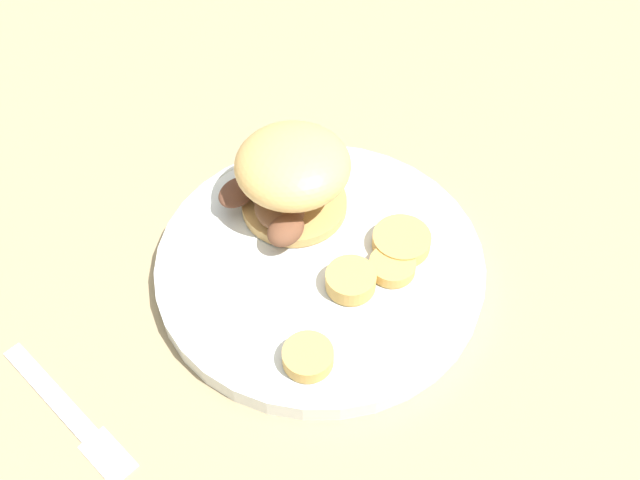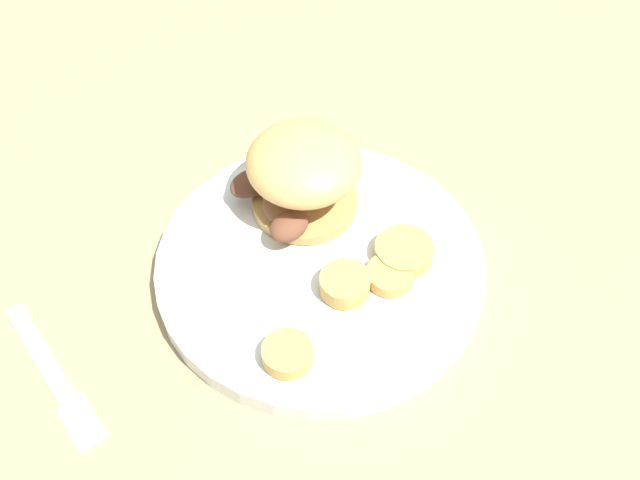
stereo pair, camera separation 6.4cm
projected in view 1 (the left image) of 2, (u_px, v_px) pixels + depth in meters
The scene contains 8 objects.
ground_plane at pixel (320, 272), 0.68m from camera, with size 4.00×4.00×0.00m, color #937F5B.
dinner_plate at pixel (320, 264), 0.67m from camera, with size 0.29×0.29×0.02m.
sandwich at pixel (290, 177), 0.67m from camera, with size 0.13×0.13×0.08m.
potato_round_0 at pixel (402, 241), 0.66m from camera, with size 0.05×0.05×0.01m, color tan.
potato_round_1 at pixel (392, 266), 0.65m from camera, with size 0.04×0.04×0.01m, color tan.
potato_round_2 at pixel (304, 356), 0.59m from camera, with size 0.04×0.04×0.01m, color tan.
potato_round_3 at pixel (351, 280), 0.64m from camera, with size 0.04×0.04×0.02m, color tan.
fork at pixel (67, 411), 0.59m from camera, with size 0.14×0.11×0.00m.
Camera 1 is at (-0.04, 0.40, 0.54)m, focal length 42.00 mm.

